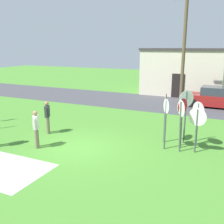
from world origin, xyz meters
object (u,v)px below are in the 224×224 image
object	(u,v)px
utility_pole	(184,48)
person_with_sunhat	(47,115)
stop_sign_far_back	(181,117)
parked_car_on_street	(214,98)
stop_sign_nearest	(198,116)
stop_sign_tallest	(166,116)
stop_sign_center_cluster	(182,114)
stop_sign_leaning_right	(197,123)
stop_sign_low_front	(186,107)
stop_sign_rear_left	(165,109)
person_holding_notes	(36,127)

from	to	relation	value
utility_pole	person_with_sunhat	world-z (taller)	utility_pole
stop_sign_far_back	person_with_sunhat	size ratio (longest dim) A/B	1.33
parked_car_on_street	stop_sign_nearest	bearing A→B (deg)	-90.32
utility_pole	stop_sign_tallest	xyz separation A→B (m)	(1.00, -8.73, -2.78)
utility_pole	stop_sign_far_back	xyz separation A→B (m)	(1.65, -8.76, -2.76)
parked_car_on_street	stop_sign_center_cluster	distance (m)	9.43
parked_car_on_street	person_with_sunhat	distance (m)	12.57
stop_sign_leaning_right	stop_sign_center_cluster	bearing A→B (deg)	157.63
stop_sign_far_back	stop_sign_low_front	size ratio (longest dim) A/B	0.90
stop_sign_leaning_right	stop_sign_rear_left	world-z (taller)	stop_sign_rear_left
stop_sign_leaning_right	person_holding_notes	bearing A→B (deg)	-159.47
stop_sign_far_back	stop_sign_low_front	xyz separation A→B (m)	(-0.01, 1.12, 0.19)
stop_sign_nearest	person_holding_notes	xyz separation A→B (m)	(-6.39, -3.27, -0.44)
parked_car_on_street	stop_sign_far_back	world-z (taller)	stop_sign_far_back
parked_car_on_street	stop_sign_tallest	xyz separation A→B (m)	(-1.25, -9.82, 0.81)
stop_sign_tallest	stop_sign_low_front	bearing A→B (deg)	59.83
stop_sign_center_cluster	stop_sign_rear_left	xyz separation A→B (m)	(-0.83, 0.38, 0.09)
parked_car_on_street	person_holding_notes	xyz separation A→B (m)	(-6.44, -12.07, 0.26)
stop_sign_leaning_right	person_with_sunhat	distance (m)	7.34
stop_sign_far_back	stop_sign_low_front	world-z (taller)	stop_sign_low_front
parked_car_on_street	stop_sign_center_cluster	bearing A→B (deg)	-93.99
stop_sign_nearest	stop_sign_rear_left	world-z (taller)	stop_sign_rear_left
utility_pole	stop_sign_rear_left	distance (m)	8.37
stop_sign_nearest	person_with_sunhat	xyz separation A→B (m)	(-7.23, -1.44, -0.44)
stop_sign_low_front	stop_sign_rear_left	size ratio (longest dim) A/B	1.06
stop_sign_center_cluster	stop_sign_tallest	bearing A→B (deg)	-143.06
utility_pole	stop_sign_rear_left	world-z (taller)	utility_pole
utility_pole	person_with_sunhat	xyz separation A→B (m)	(-5.03, -9.15, -3.33)
parked_car_on_street	utility_pole	bearing A→B (deg)	-154.30
parked_car_on_street	stop_sign_low_front	size ratio (longest dim) A/B	1.74
stop_sign_low_front	stop_sign_rear_left	xyz separation A→B (m)	(-0.87, -0.26, -0.08)
stop_sign_nearest	stop_sign_tallest	world-z (taller)	stop_sign_tallest
stop_sign_tallest	person_holding_notes	bearing A→B (deg)	-156.54
parked_car_on_street	stop_sign_low_front	bearing A→B (deg)	-94.05
parked_car_on_street	person_holding_notes	bearing A→B (deg)	-118.09
utility_pole	stop_sign_leaning_right	distance (m)	9.34
stop_sign_nearest	person_with_sunhat	distance (m)	7.39
stop_sign_nearest	stop_sign_rear_left	xyz separation A→B (m)	(-1.44, -0.19, 0.24)
utility_pole	stop_sign_tallest	bearing A→B (deg)	-83.44
utility_pole	stop_sign_center_cluster	bearing A→B (deg)	-79.06
utility_pole	parked_car_on_street	bearing A→B (deg)	25.70
stop_sign_far_back	stop_sign_rear_left	size ratio (longest dim) A/B	0.95
stop_sign_nearest	stop_sign_far_back	xyz separation A→B (m)	(-0.55, -1.05, 0.13)
stop_sign_nearest	stop_sign_far_back	bearing A→B (deg)	-117.95
stop_sign_center_cluster	stop_sign_low_front	xyz separation A→B (m)	(0.04, 0.64, 0.17)
person_with_sunhat	stop_sign_rear_left	bearing A→B (deg)	12.14
utility_pole	stop_sign_leaning_right	size ratio (longest dim) A/B	4.21
parked_car_on_street	stop_sign_leaning_right	distance (m)	9.67
stop_sign_nearest	stop_sign_tallest	size ratio (longest dim) A/B	0.91
utility_pole	stop_sign_nearest	xyz separation A→B (m)	(2.21, -7.72, -2.88)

